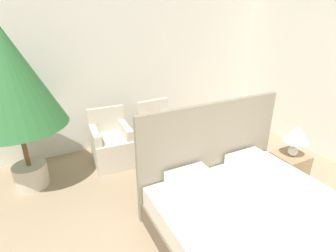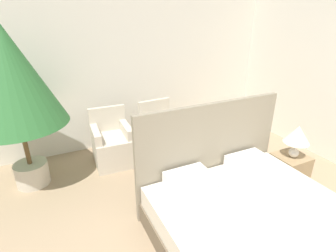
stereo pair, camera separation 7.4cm
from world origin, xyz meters
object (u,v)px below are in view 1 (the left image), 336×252
object	(u,v)px
bed	(261,227)
table_lamp	(296,135)
armchair_near_window_left	(112,147)
nightstand	(288,169)
armchair_near_window_right	(160,136)
potted_palm	(8,79)

from	to	relation	value
bed	table_lamp	size ratio (longest dim) A/B	4.54
armchair_near_window_left	bed	bearing A→B (deg)	-66.71
armchair_near_window_left	nightstand	distance (m)	2.59
bed	armchair_near_window_right	bearing A→B (deg)	90.23
armchair_near_window_right	bed	bearing A→B (deg)	-93.31
potted_palm	table_lamp	distance (m)	3.60
bed	nightstand	distance (m)	1.34
bed	armchair_near_window_right	world-z (taller)	bed
bed	potted_palm	bearing A→B (deg)	132.26
potted_palm	nightstand	xyz separation A→B (m)	(3.17, -1.55, -1.27)
armchair_near_window_right	potted_palm	world-z (taller)	potted_palm
potted_palm	bed	bearing A→B (deg)	-47.74
armchair_near_window_left	nightstand	bearing A→B (deg)	-36.07
armchair_near_window_left	armchair_near_window_right	distance (m)	0.84
bed	armchair_near_window_left	world-z (taller)	bed
armchair_near_window_right	potted_palm	bearing A→B (deg)	178.69
armchair_near_window_right	table_lamp	bearing A→B (deg)	-58.35
nightstand	table_lamp	size ratio (longest dim) A/B	1.03
armchair_near_window_left	table_lamp	distance (m)	2.64
nightstand	table_lamp	bearing A→B (deg)	-110.82
bed	nightstand	size ratio (longest dim) A/B	4.41
nightstand	armchair_near_window_left	bearing A→B (deg)	141.02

